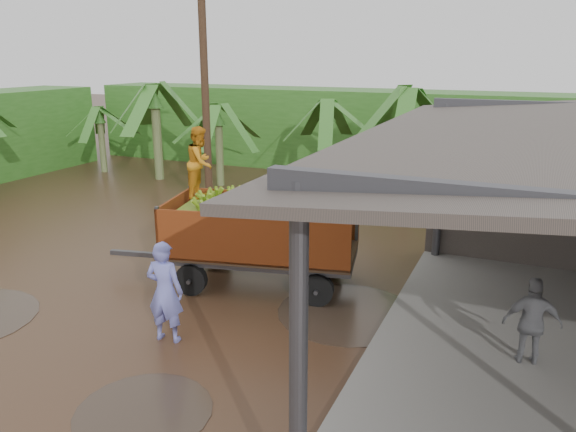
% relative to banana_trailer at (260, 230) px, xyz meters
% --- Properties ---
extents(ground, '(100.00, 100.00, 0.00)m').
position_rel_banana_trailer_xyz_m(ground, '(-1.88, -2.29, -1.30)').
color(ground, black).
rests_on(ground, ground).
extents(hedge_north, '(22.00, 3.00, 3.60)m').
position_rel_banana_trailer_xyz_m(hedge_north, '(-3.88, 13.71, 0.50)').
color(hedge_north, '#2D661E').
rests_on(hedge_north, ground).
extents(banana_trailer, '(6.00, 2.90, 3.60)m').
position_rel_banana_trailer_xyz_m(banana_trailer, '(0.00, 0.00, 0.00)').
color(banana_trailer, '#A04116').
rests_on(banana_trailer, ground).
extents(man_blue, '(0.76, 0.55, 1.94)m').
position_rel_banana_trailer_xyz_m(man_blue, '(-0.43, -3.08, -0.33)').
color(man_blue, '#7377D2').
rests_on(man_blue, ground).
extents(man_grey, '(1.01, 0.57, 1.62)m').
position_rel_banana_trailer_xyz_m(man_grey, '(5.77, -1.39, -0.49)').
color(man_grey, slate).
rests_on(man_grey, ground).
extents(utility_pole, '(1.20, 0.24, 7.45)m').
position_rel_banana_trailer_xyz_m(utility_pole, '(-3.97, 4.29, 2.48)').
color(utility_pole, '#47301E').
rests_on(utility_pole, ground).
extents(banana_plants, '(24.60, 20.32, 4.29)m').
position_rel_banana_trailer_xyz_m(banana_plants, '(-7.13, 4.19, 0.58)').
color(banana_plants, '#2D661E').
rests_on(banana_plants, ground).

